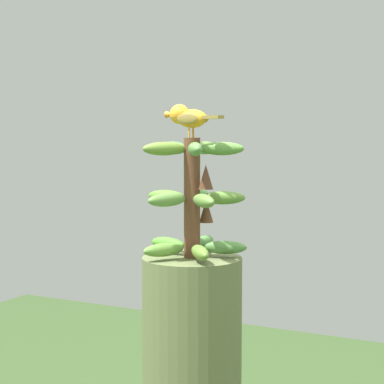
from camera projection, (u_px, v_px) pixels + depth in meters
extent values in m
cylinder|color=brown|center=(192.00, 198.00, 1.70)|extent=(0.04, 0.04, 0.30)
ellipsoid|color=#4A8E2C|center=(168.00, 244.00, 1.77)|extent=(0.06, 0.12, 0.03)
ellipsoid|color=#5B8C36|center=(164.00, 250.00, 1.67)|extent=(0.11, 0.09, 0.03)
ellipsoid|color=olive|center=(200.00, 252.00, 1.64)|extent=(0.11, 0.10, 0.03)
ellipsoid|color=#4C7F3B|center=(225.00, 247.00, 1.71)|extent=(0.07, 0.11, 0.03)
ellipsoid|color=#4D833C|center=(204.00, 242.00, 1.79)|extent=(0.11, 0.04, 0.03)
ellipsoid|color=#5A853C|center=(167.00, 200.00, 1.66)|extent=(0.11, 0.07, 0.03)
ellipsoid|color=#5A7E38|center=(204.00, 201.00, 1.63)|extent=(0.10, 0.10, 0.03)
ellipsoid|color=#558031|center=(223.00, 198.00, 1.71)|extent=(0.08, 0.11, 0.03)
ellipsoid|color=#4C8C3C|center=(200.00, 195.00, 1.78)|extent=(0.12, 0.06, 0.03)
ellipsoid|color=#53872D|center=(166.00, 196.00, 1.75)|extent=(0.04, 0.11, 0.03)
ellipsoid|color=#4A7D39|center=(173.00, 148.00, 1.75)|extent=(0.07, 0.12, 0.03)
ellipsoid|color=olive|center=(164.00, 149.00, 1.66)|extent=(0.11, 0.10, 0.03)
ellipsoid|color=#4C7B3A|center=(195.00, 149.00, 1.62)|extent=(0.11, 0.09, 0.03)
ellipsoid|color=#528637|center=(222.00, 149.00, 1.68)|extent=(0.06, 0.12, 0.03)
ellipsoid|color=#5B8938|center=(206.00, 148.00, 1.76)|extent=(0.11, 0.04, 0.03)
cone|color=#4C2D1E|center=(206.00, 177.00, 1.67)|extent=(0.04, 0.04, 0.06)
cone|color=brown|center=(206.00, 210.00, 1.73)|extent=(0.04, 0.04, 0.06)
cylinder|color=#C68933|center=(195.00, 133.00, 1.69)|extent=(0.01, 0.01, 0.02)
cylinder|color=#C68933|center=(188.00, 133.00, 1.68)|extent=(0.00, 0.00, 0.02)
ellipsoid|color=orange|center=(191.00, 119.00, 1.68)|extent=(0.06, 0.10, 0.05)
ellipsoid|color=olive|center=(198.00, 119.00, 1.69)|extent=(0.03, 0.07, 0.03)
ellipsoid|color=olive|center=(187.00, 118.00, 1.67)|extent=(0.03, 0.07, 0.03)
cube|color=olive|center=(213.00, 117.00, 1.63)|extent=(0.04, 0.06, 0.01)
sphere|color=gold|center=(180.00, 114.00, 1.71)|extent=(0.05, 0.05, 0.05)
sphere|color=black|center=(172.00, 113.00, 1.70)|extent=(0.01, 0.01, 0.01)
cone|color=orange|center=(170.00, 114.00, 1.73)|extent=(0.02, 0.03, 0.02)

